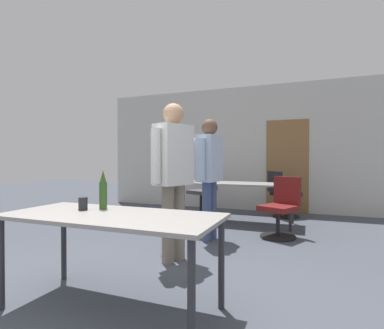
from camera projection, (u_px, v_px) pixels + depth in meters
The scene contains 10 objects.
back_wall at pixel (240, 149), 7.05m from camera, with size 6.74×0.12×2.86m.
conference_table_near at pixel (111, 223), 2.32m from camera, with size 1.71×0.76×0.74m.
conference_table_far at pixel (231, 186), 5.55m from camera, with size 2.27×0.74×0.74m.
person_left_plaid at pixel (209, 167), 4.33m from camera, with size 0.78×0.71×1.75m.
person_far_watching at pixel (173, 166), 3.42m from camera, with size 0.75×0.82×1.80m.
office_chair_far_left at pixel (283, 196), 6.05m from camera, with size 0.69×0.68×0.93m.
office_chair_far_right at pixel (281, 209), 4.51m from camera, with size 0.63×0.66×0.90m.
office_chair_near_pushed at pixel (204, 194), 6.46m from camera, with size 0.65×0.61×0.92m.
beer_bottle at pixel (103, 191), 2.55m from camera, with size 0.07×0.07×0.34m.
drink_cup at pixel (83, 204), 2.50m from camera, with size 0.07×0.07×0.11m.
Camera 1 is at (1.55, -1.50, 1.16)m, focal length 28.00 mm.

